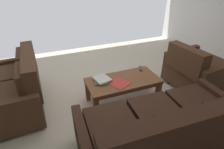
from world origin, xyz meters
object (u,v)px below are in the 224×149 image
loose_magazine (119,83)px  loveseat_near (17,87)px  sofa_main (163,129)px  armchair_side (195,70)px  coffee_table (123,83)px  book_stack (102,80)px  tv_remote (141,69)px

loose_magazine → loveseat_near: bearing=132.0°
loveseat_near → sofa_main: bearing=136.6°
armchair_side → loveseat_near: bearing=-10.7°
coffee_table → loose_magazine: (0.10, 0.08, 0.07)m
loveseat_near → coffee_table: 1.64m
coffee_table → armchair_side: size_ratio=1.16×
sofa_main → armchair_side: (-1.36, -0.95, 0.01)m
armchair_side → book_stack: 1.73m
armchair_side → book_stack: bearing=-6.2°
tv_remote → coffee_table: bearing=25.5°
sofa_main → book_stack: bearing=-72.7°
sofa_main → tv_remote: size_ratio=11.88×
armchair_side → tv_remote: (0.95, -0.31, 0.06)m
loveseat_near → coffee_table: (-1.57, 0.46, -0.02)m
loveseat_near → book_stack: bearing=163.3°
loveseat_near → tv_remote: 2.02m
armchair_side → loose_magazine: armchair_side is taller
coffee_table → tv_remote: tv_remote is taller
sofa_main → loveseat_near: loveseat_near is taller
armchair_side → sofa_main: bearing=34.9°
sofa_main → coffee_table: bearing=-88.7°
coffee_table → loveseat_near: bearing=-16.2°
book_stack → loose_magazine: size_ratio=1.05×
coffee_table → loose_magazine: size_ratio=4.13×
loveseat_near → armchair_side: 3.01m
book_stack → tv_remote: 0.77m
sofa_main → armchair_side: armchair_side is taller
loveseat_near → loose_magazine: (-1.47, 0.53, 0.04)m
sofa_main → loose_magazine: sofa_main is taller
sofa_main → armchair_side: size_ratio=1.95×
book_stack → sofa_main: bearing=107.3°
coffee_table → armchair_side: armchair_side is taller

